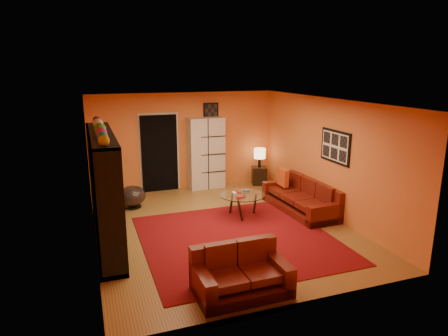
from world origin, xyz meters
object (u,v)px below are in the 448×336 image
object	(u,v)px
entertainment_unit	(104,189)
sofa	(303,198)
coffee_table	(242,197)
table_lamp	(260,154)
side_table	(259,176)
loveseat	(240,273)
storage_cabinet	(206,153)
bowl_chair	(132,196)
tv	(108,193)

from	to	relation	value
entertainment_unit	sofa	world-z (taller)	entertainment_unit
coffee_table	table_lamp	xyz separation A→B (m)	(1.41, 2.19, 0.42)
coffee_table	side_table	bearing A→B (deg)	57.20
entertainment_unit	coffee_table	bearing A→B (deg)	8.20
loveseat	side_table	world-z (taller)	loveseat
coffee_table	storage_cabinet	world-z (taller)	storage_cabinet
sofa	side_table	xyz separation A→B (m)	(-0.08, 2.30, -0.04)
loveseat	bowl_chair	world-z (taller)	loveseat
entertainment_unit	loveseat	bearing A→B (deg)	-54.48
tv	bowl_chair	distance (m)	2.11
sofa	side_table	size ratio (longest dim) A/B	4.35
tv	coffee_table	bearing A→B (deg)	-80.43
side_table	table_lamp	xyz separation A→B (m)	(0.00, 0.00, 0.63)
table_lamp	side_table	bearing A→B (deg)	0.00
entertainment_unit	tv	world-z (taller)	entertainment_unit
sofa	loveseat	bearing A→B (deg)	-137.20
side_table	table_lamp	distance (m)	0.63
bowl_chair	loveseat	bearing A→B (deg)	-76.16
storage_cabinet	table_lamp	distance (m)	1.53
coffee_table	table_lamp	world-z (taller)	table_lamp
side_table	storage_cabinet	bearing A→B (deg)	172.80
bowl_chair	coffee_table	bearing A→B (deg)	-31.97
storage_cabinet	side_table	bearing A→B (deg)	-9.92
tv	coffee_table	distance (m)	2.97
entertainment_unit	sofa	bearing A→B (deg)	4.02
table_lamp	sofa	bearing A→B (deg)	-88.07
coffee_table	bowl_chair	distance (m)	2.65
tv	side_table	bearing A→B (deg)	-58.05
loveseat	coffee_table	world-z (taller)	loveseat
side_table	table_lamp	world-z (taller)	table_lamp
loveseat	bowl_chair	xyz separation A→B (m)	(-1.04, 4.24, -0.01)
tv	table_lamp	distance (m)	5.05
table_lamp	bowl_chair	bearing A→B (deg)	-167.81
loveseat	tv	bearing A→B (deg)	34.59
loveseat	coffee_table	distance (m)	3.09
coffee_table	storage_cabinet	xyz separation A→B (m)	(-0.11, 2.38, 0.51)
entertainment_unit	storage_cabinet	distance (m)	3.97
storage_cabinet	table_lamp	bearing A→B (deg)	-9.92
entertainment_unit	bowl_chair	xyz separation A→B (m)	(0.68, 1.82, -0.77)
coffee_table	table_lamp	bearing A→B (deg)	57.20
sofa	bowl_chair	xyz separation A→B (m)	(-3.73, 1.51, -0.00)
loveseat	table_lamp	world-z (taller)	table_lamp
loveseat	storage_cabinet	bearing A→B (deg)	-12.63
bowl_chair	sofa	bearing A→B (deg)	-22.06
sofa	coffee_table	size ratio (longest dim) A/B	2.18
entertainment_unit	coffee_table	xyz separation A→B (m)	(2.92, 0.42, -0.59)
sofa	table_lamp	xyz separation A→B (m)	(-0.08, 2.30, 0.60)
entertainment_unit	table_lamp	world-z (taller)	entertainment_unit
entertainment_unit	tv	distance (m)	0.10
entertainment_unit	sofa	xyz separation A→B (m)	(4.41, 0.31, -0.76)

